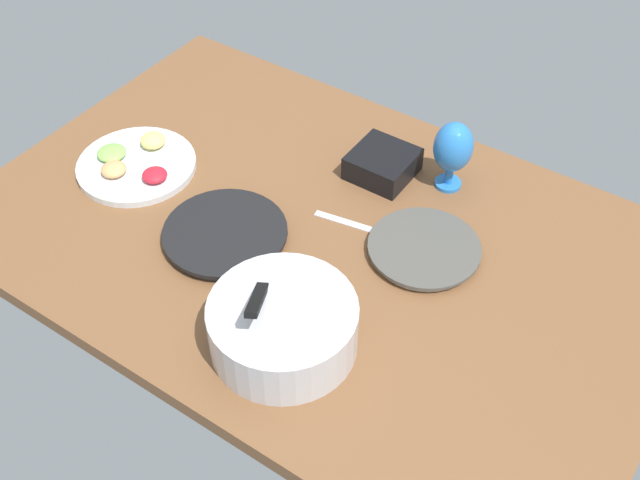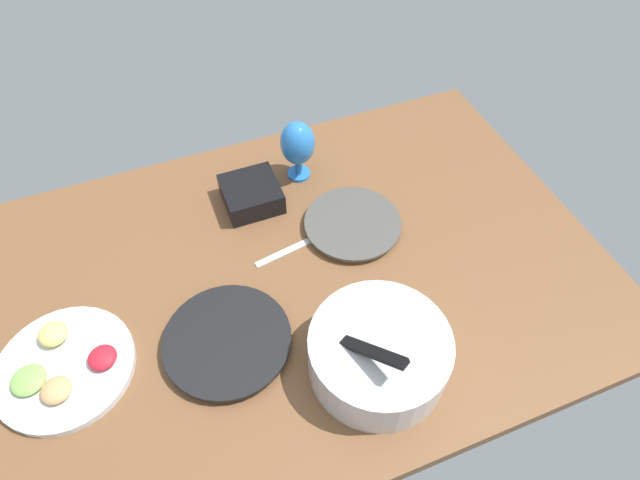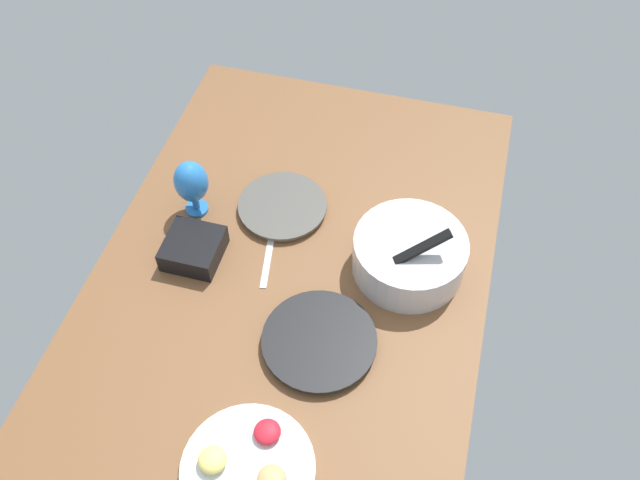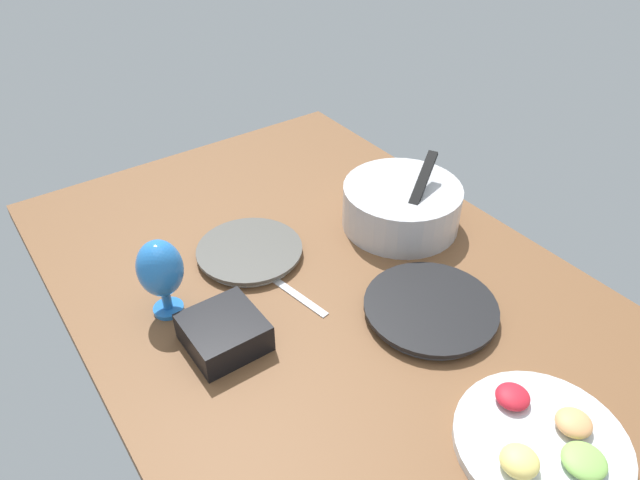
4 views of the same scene
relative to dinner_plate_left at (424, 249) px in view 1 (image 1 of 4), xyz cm
name	(u,v)px [view 1 (image 1 of 4)]	position (x,y,z in cm)	size (l,w,h in cm)	color
ground_plane	(319,242)	(22.75, 8.64, -3.18)	(160.00, 104.00, 4.00)	brown
dinner_plate_left	(424,249)	(0.00, 0.00, 0.00)	(25.50, 25.50, 2.27)	silver
dinner_plate_right	(225,234)	(39.80, 21.50, 0.22)	(28.63, 28.63, 2.68)	#4C4C51
mixing_bowl	(283,325)	(11.07, 38.34, 4.89)	(29.88, 29.88, 18.66)	silver
fruit_platter	(136,164)	(74.24, 14.44, 0.25)	(29.80, 29.80, 5.33)	silver
hurricane_glass_blue	(453,149)	(6.38, -23.80, 10.17)	(9.53, 9.53, 18.38)	blue
square_bowl_black	(383,163)	(21.99, -18.35, 2.37)	(14.81, 14.81, 6.37)	black
fork_by_left_plate	(351,223)	(18.67, 1.33, -0.88)	(18.00, 1.80, 0.60)	silver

